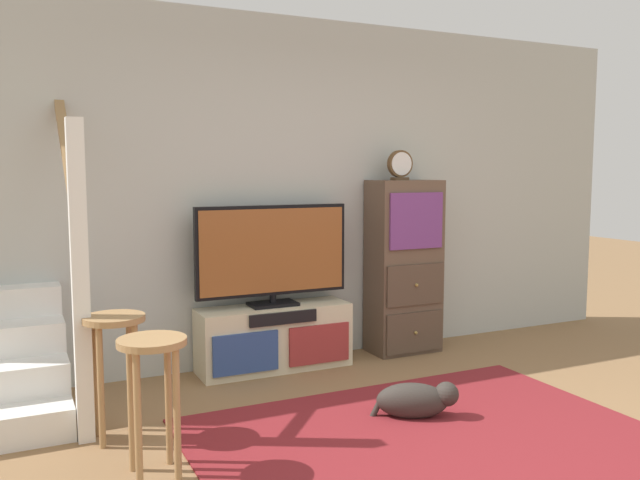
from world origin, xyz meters
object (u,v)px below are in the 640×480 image
at_px(television, 273,253).
at_px(bar_stool_near, 153,374).
at_px(bar_stool_far, 115,348).
at_px(dog, 417,400).
at_px(side_cabinet, 404,267).
at_px(desk_clock, 400,165).
at_px(media_console, 274,338).

distance_m(television, bar_stool_near, 1.87).
relative_size(television, bar_stool_far, 1.68).
height_order(television, dog, television).
bearing_deg(bar_stool_far, bar_stool_near, -79.15).
bearing_deg(bar_stool_near, dog, 2.47).
bearing_deg(bar_stool_far, dog, -15.34).
bearing_deg(side_cabinet, television, 179.33).
relative_size(bar_stool_far, dog, 1.42).
relative_size(side_cabinet, desk_clock, 5.91).
distance_m(television, bar_stool_far, 1.59).
bearing_deg(desk_clock, side_cabinet, 13.80).
height_order(media_console, bar_stool_far, bar_stool_far).
relative_size(media_console, bar_stool_near, 1.68).
distance_m(side_cabinet, desk_clock, 0.84).
relative_size(media_console, bar_stool_far, 1.64).
relative_size(side_cabinet, bar_stool_far, 2.01).
xyz_separation_m(media_console, side_cabinet, (1.17, 0.01, 0.47)).
distance_m(side_cabinet, bar_stool_near, 2.73).
distance_m(bar_stool_near, bar_stool_far, 0.55).
bearing_deg(side_cabinet, bar_stool_near, -149.39).
bearing_deg(dog, side_cabinet, 60.60).
height_order(bar_stool_near, dog, bar_stool_near).
height_order(media_console, television, television).
bearing_deg(dog, desk_clock, 62.38).
distance_m(bar_stool_near, dog, 1.66).
xyz_separation_m(media_console, desk_clock, (1.11, -0.00, 1.31)).
height_order(media_console, bar_stool_near, bar_stool_near).
relative_size(side_cabinet, bar_stool_near, 2.05).
bearing_deg(bar_stool_far, side_cabinet, 19.15).
height_order(side_cabinet, bar_stool_near, side_cabinet).
height_order(side_cabinet, desk_clock, desk_clock).
bearing_deg(media_console, side_cabinet, 0.50).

